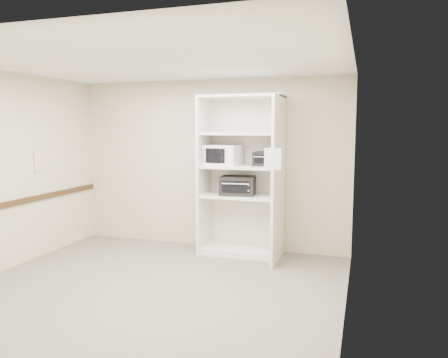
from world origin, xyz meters
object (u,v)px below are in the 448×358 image
(toaster_oven_upper, at_px, (267,159))
(toaster_oven_lower, at_px, (238,186))
(shelving_unit, at_px, (244,181))
(microwave, at_px, (223,155))

(toaster_oven_upper, bearing_deg, toaster_oven_lower, -166.22)
(shelving_unit, distance_m, toaster_oven_lower, 0.12)
(shelving_unit, bearing_deg, toaster_oven_upper, 9.30)
(shelving_unit, height_order, microwave, shelving_unit)
(shelving_unit, xyz_separation_m, toaster_oven_upper, (0.33, 0.05, 0.34))
(toaster_oven_upper, xyz_separation_m, toaster_oven_lower, (-0.43, -0.06, -0.41))
(toaster_oven_lower, bearing_deg, shelving_unit, -0.95)
(microwave, height_order, toaster_oven_upper, microwave)
(toaster_oven_upper, bearing_deg, microwave, -168.82)
(shelving_unit, height_order, toaster_oven_upper, shelving_unit)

